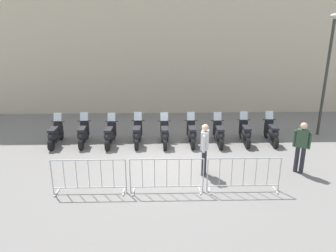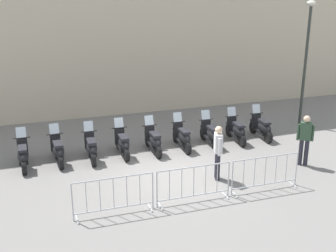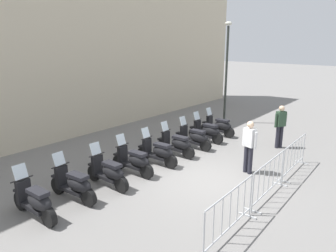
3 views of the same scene
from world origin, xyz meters
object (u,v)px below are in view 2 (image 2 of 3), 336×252
Objects in this scene: motorcycle_0 at (23,155)px; barrier_segment_2 at (265,174)px; motorcycle_2 at (91,148)px; barrier_segment_1 at (194,184)px; motorcycle_3 at (123,144)px; officer_near_row_end at (218,150)px; motorcycle_5 at (182,137)px; motorcycle_4 at (154,141)px; motorcycle_8 at (262,127)px; motorcycle_7 at (237,131)px; motorcycle_1 at (58,151)px; motorcycle_6 at (211,134)px; barrier_segment_0 at (114,196)px; street_lamp at (307,51)px; officer_mid_plaza at (305,137)px.

motorcycle_0 is 7.77m from barrier_segment_2.
barrier_segment_1 is at bearing -48.87° from motorcycle_2.
motorcycle_0 reaches higher than barrier_segment_2.
motorcycle_3 is 3.71m from officer_near_row_end.
motorcycle_4 is at bearing -166.75° from motorcycle_5.
motorcycle_3 is 1.00× the size of motorcycle_8.
motorcycle_7 is 0.81× the size of barrier_segment_2.
motorcycle_4 is at bearing -167.56° from motorcycle_7.
motorcycle_8 is 0.81× the size of barrier_segment_2.
motorcycle_1 is 0.99× the size of motorcycle_2.
motorcycle_6 reaches higher than barrier_segment_0.
street_lamp is (3.32, 1.77, 2.72)m from motorcycle_7.
motorcycle_5 is 3.34m from motorcycle_8.
motorcycle_7 is at bearing -166.67° from motorcycle_8.
motorcycle_0 reaches higher than barrier_segment_0.
officer_mid_plaza is (8.16, -1.18, 0.53)m from motorcycle_1.
barrier_segment_0 is at bearing -127.96° from motorcycle_6.
motorcycle_1 is (1.09, 0.26, 0.00)m from motorcycle_0.
motorcycle_5 is at bearing -167.97° from motorcycle_7.
officer_mid_plaza is (0.51, -2.71, 0.53)m from motorcycle_8.
street_lamp is 2.99× the size of officer_mid_plaza.
motorcycle_5 is (3.28, 0.68, 0.00)m from motorcycle_2.
motorcycle_0 is 11.77m from street_lamp.
motorcycle_0 and motorcycle_8 have the same top height.
officer_near_row_end is at bearing -167.11° from officer_mid_plaza.
barrier_segment_2 is (0.77, -3.79, 0.07)m from motorcycle_6.
motorcycle_0 is 0.99× the size of motorcycle_7.
officer_mid_plaza is at bearing 21.67° from barrier_segment_0.
motorcycle_0 and motorcycle_1 have the same top height.
officer_near_row_end is at bearing -54.39° from motorcycle_4.
barrier_segment_2 is at bearing 11.21° from barrier_segment_0.
motorcycle_5 is at bearing 10.19° from motorcycle_3.
barrier_segment_1 is 1.23× the size of officer_mid_plaza.
motorcycle_8 is at bearing -145.88° from street_lamp.
motorcycle_6 is 0.99× the size of officer_near_row_end.
motorcycle_1 is at bearing -169.96° from motorcycle_6.
motorcycle_0 is at bearing -168.71° from motorcycle_7.
motorcycle_3 is 6.20m from officer_mid_plaza.
motorcycle_7 is at bearing 85.67° from barrier_segment_2.
street_lamp reaches higher than motorcycle_1.
motorcycle_1 and motorcycle_7 have the same top height.
motorcycle_4 and motorcycle_6 have the same top height.
motorcycle_6 is 1.00× the size of motorcycle_8.
street_lamp is 5.06m from officer_mid_plaza.
motorcycle_0 is 0.33× the size of street_lamp.
officer_near_row_end reaches higher than motorcycle_8.
motorcycle_2 is at bearing -169.05° from motorcycle_4.
barrier_segment_0 is 2.24m from barrier_segment_1.
motorcycle_6 is at bearing 11.00° from motorcycle_2.
officer_near_row_end is (-1.51, -3.16, 0.53)m from motorcycle_7.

